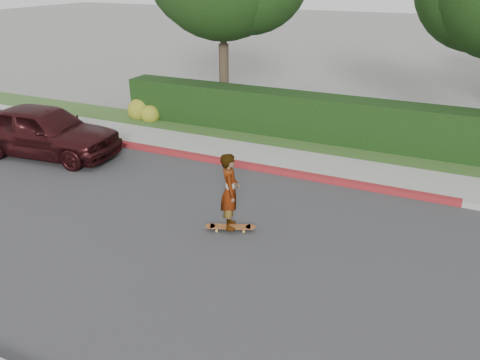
# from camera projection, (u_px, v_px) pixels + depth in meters

# --- Properties ---
(ground) EXTENTS (120.00, 120.00, 0.00)m
(ground) POSITION_uv_depth(u_px,v_px,m) (394.00, 294.00, 8.15)
(ground) COLOR slate
(ground) RESTS_ON ground
(road) EXTENTS (60.00, 8.00, 0.01)m
(road) POSITION_uv_depth(u_px,v_px,m) (394.00, 293.00, 8.15)
(road) COLOR #2D2D30
(road) RESTS_ON ground
(curb_far) EXTENTS (60.00, 0.20, 0.15)m
(curb_far) POSITION_uv_depth(u_px,v_px,m) (418.00, 196.00, 11.52)
(curb_far) COLOR #9E9E99
(curb_far) RESTS_ON ground
(curb_red_section) EXTENTS (12.00, 0.21, 0.15)m
(curb_red_section) POSITION_uv_depth(u_px,v_px,m) (235.00, 163.00, 13.42)
(curb_red_section) COLOR maroon
(curb_red_section) RESTS_ON ground
(sidewalk_far) EXTENTS (60.00, 1.60, 0.12)m
(sidewalk_far) POSITION_uv_depth(u_px,v_px,m) (421.00, 182.00, 12.27)
(sidewalk_far) COLOR gray
(sidewalk_far) RESTS_ON ground
(planting_strip) EXTENTS (60.00, 1.60, 0.10)m
(planting_strip) POSITION_uv_depth(u_px,v_px,m) (426.00, 162.00, 13.60)
(planting_strip) COLOR #2D4C1E
(planting_strip) RESTS_ON ground
(hedge) EXTENTS (15.00, 1.00, 1.50)m
(hedge) POSITION_uv_depth(u_px,v_px,m) (332.00, 121.00, 14.95)
(hedge) COLOR black
(hedge) RESTS_ON ground
(flowering_shrub) EXTENTS (1.40, 1.00, 0.90)m
(flowering_shrub) POSITION_uv_depth(u_px,v_px,m) (143.00, 112.00, 17.40)
(flowering_shrub) COLOR #2D4C19
(flowering_shrub) RESTS_ON ground
(skateboard) EXTENTS (1.08, 0.61, 0.10)m
(skateboard) POSITION_uv_depth(u_px,v_px,m) (230.00, 227.00, 10.08)
(skateboard) COLOR gold
(skateboard) RESTS_ON ground
(skateboarder) EXTENTS (0.63, 0.73, 1.68)m
(skateboarder) POSITION_uv_depth(u_px,v_px,m) (230.00, 191.00, 9.73)
(skateboarder) COLOR white
(skateboarder) RESTS_ON skateboard
(car_maroon) EXTENTS (4.73, 2.31, 1.55)m
(car_maroon) POSITION_uv_depth(u_px,v_px,m) (45.00, 131.00, 13.93)
(car_maroon) COLOR black
(car_maroon) RESTS_ON ground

